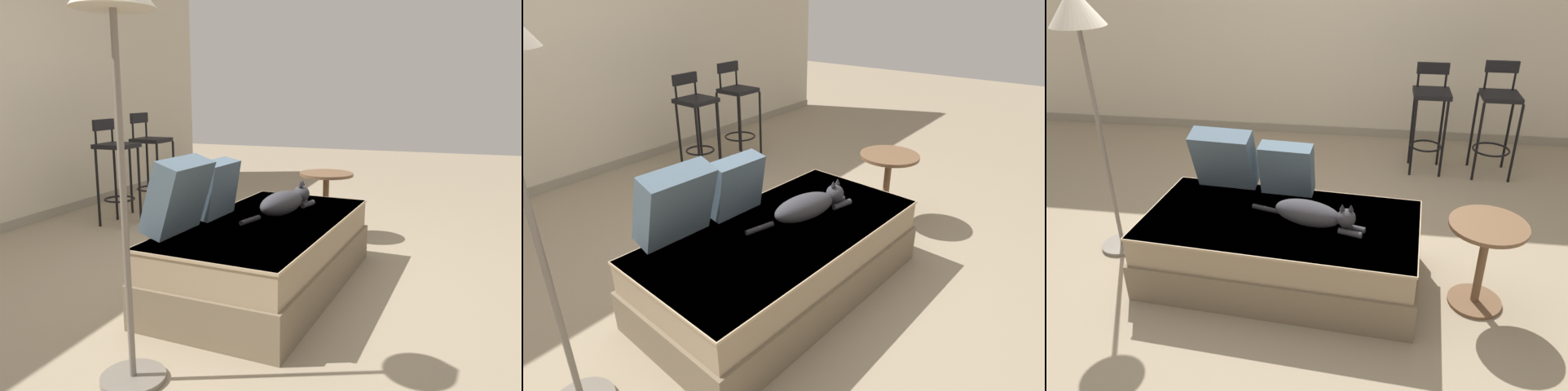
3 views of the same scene
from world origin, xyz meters
The scene contains 10 objects.
ground_plane centered at (0.00, 0.00, 0.00)m, with size 16.00×16.00×0.00m, color gray.
wall_back_panel centered at (0.00, 2.25, 1.30)m, with size 8.00×0.10×2.60m, color beige.
wall_baseboard_trim centered at (0.00, 2.20, 0.04)m, with size 8.00×0.02×0.09m, color gray.
couch centered at (0.00, -0.40, 0.22)m, with size 1.77×1.00×0.44m.
throw_pillow_corner centered at (-0.44, -0.03, 0.65)m, with size 0.42×0.29×0.43m.
throw_pillow_middle centered at (-0.02, -0.06, 0.62)m, with size 0.36×0.21×0.36m.
cat centered at (0.20, -0.44, 0.51)m, with size 0.72×0.29×0.19m.
bar_stool_near_window centered at (1.01, 1.42, 0.59)m, with size 0.32×0.32×0.97m.
bar_stool_by_doorway centered at (1.59, 1.42, 0.57)m, with size 0.34×0.34×1.00m.
side_table centered at (1.20, -0.49, 0.36)m, with size 0.44×0.44×0.56m.
Camera 2 is at (-1.72, -1.74, 1.67)m, focal length 30.00 mm.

